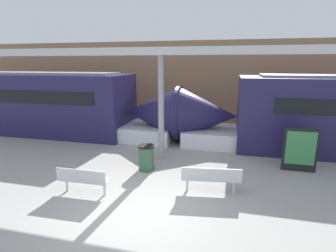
# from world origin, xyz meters

# --- Properties ---
(ground_plane) EXTENTS (60.00, 60.00, 0.00)m
(ground_plane) POSITION_xyz_m (0.00, 0.00, 0.00)
(ground_plane) COLOR #9E9B96
(station_wall) EXTENTS (56.00, 0.20, 5.00)m
(station_wall) POSITION_xyz_m (0.00, 10.89, 2.50)
(station_wall) COLOR #937051
(station_wall) RESTS_ON ground_plane
(train_right) EXTENTS (15.27, 2.93, 3.20)m
(train_right) POSITION_xyz_m (-7.85, 6.29, 1.50)
(train_right) COLOR #231E4C
(train_right) RESTS_ON ground_plane
(bench_near) EXTENTS (1.73, 0.67, 0.81)m
(bench_near) POSITION_xyz_m (1.69, 1.35, 0.49)
(bench_near) COLOR silver
(bench_near) RESTS_ON ground_plane
(bench_far) EXTENTS (1.49, 0.47, 0.81)m
(bench_far) POSITION_xyz_m (-1.81, 0.40, 0.49)
(bench_far) COLOR silver
(bench_far) RESTS_ON ground_plane
(trash_bin) EXTENTS (0.57, 0.57, 0.90)m
(trash_bin) POSITION_xyz_m (-0.65, 2.53, 0.45)
(trash_bin) COLOR #2D5138
(trash_bin) RESTS_ON ground_plane
(poster_board) EXTENTS (1.11, 0.07, 1.54)m
(poster_board) POSITION_xyz_m (4.52, 3.66, 0.78)
(poster_board) COLOR black
(poster_board) RESTS_ON ground_plane
(support_column_near) EXTENTS (0.23, 0.23, 3.94)m
(support_column_near) POSITION_xyz_m (-0.44, 3.77, 1.97)
(support_column_near) COLOR gray
(support_column_near) RESTS_ON ground_plane
(canopy_beam) EXTENTS (28.00, 0.60, 0.28)m
(canopy_beam) POSITION_xyz_m (-0.44, 3.77, 4.08)
(canopy_beam) COLOR #B7B7BC
(canopy_beam) RESTS_ON support_column_near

